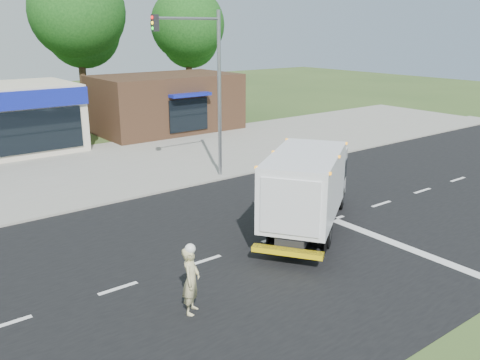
# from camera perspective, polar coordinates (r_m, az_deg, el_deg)

# --- Properties ---
(ground) EXTENTS (120.00, 120.00, 0.00)m
(ground) POSITION_cam_1_polar(r_m,az_deg,el_deg) (18.24, 3.96, -6.55)
(ground) COLOR #385123
(ground) RESTS_ON ground
(road_asphalt) EXTENTS (60.00, 14.00, 0.02)m
(road_asphalt) POSITION_cam_1_polar(r_m,az_deg,el_deg) (18.24, 3.96, -6.54)
(road_asphalt) COLOR black
(road_asphalt) RESTS_ON ground
(sidewalk) EXTENTS (60.00, 2.40, 0.12)m
(sidewalk) POSITION_cam_1_polar(r_m,az_deg,el_deg) (24.58, -8.75, -0.37)
(sidewalk) COLOR gray
(sidewalk) RESTS_ON ground
(parking_apron) EXTENTS (60.00, 9.00, 0.02)m
(parking_apron) POSITION_cam_1_polar(r_m,az_deg,el_deg) (29.64, -14.20, 2.16)
(parking_apron) COLOR gray
(parking_apron) RESTS_ON ground
(lane_markings) EXTENTS (55.20, 7.00, 0.01)m
(lane_markings) POSITION_cam_1_polar(r_m,az_deg,el_deg) (18.24, 10.00, -6.73)
(lane_markings) COLOR silver
(lane_markings) RESTS_ON road_asphalt
(ems_box_truck) EXTENTS (6.93, 5.72, 3.08)m
(ems_box_truck) POSITION_cam_1_polar(r_m,az_deg,el_deg) (18.58, 7.66, -0.39)
(ems_box_truck) COLOR black
(ems_box_truck) RESTS_ON ground
(emergency_worker) EXTENTS (0.80, 0.78, 1.95)m
(emergency_worker) POSITION_cam_1_polar(r_m,az_deg,el_deg) (13.42, -5.51, -11.05)
(emergency_worker) COLOR #C5B983
(emergency_worker) RESTS_ON ground
(brown_storefront) EXTENTS (10.00, 6.70, 4.00)m
(brown_storefront) POSITION_cam_1_polar(r_m,az_deg,el_deg) (37.58, -8.29, 8.58)
(brown_storefront) COLOR #382316
(brown_storefront) RESTS_ON ground
(traffic_signal_pole) EXTENTS (3.51, 0.25, 8.00)m
(traffic_signal_pole) POSITION_cam_1_polar(r_m,az_deg,el_deg) (24.33, -3.62, 11.32)
(traffic_signal_pole) COLOR gray
(traffic_signal_pole) RESTS_ON ground
(background_trees) EXTENTS (36.77, 7.39, 12.10)m
(background_trees) POSITION_cam_1_polar(r_m,az_deg,el_deg) (41.96, -24.19, 15.56)
(background_trees) COLOR #332114
(background_trees) RESTS_ON ground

